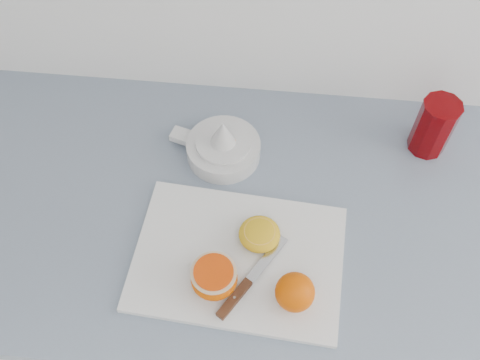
% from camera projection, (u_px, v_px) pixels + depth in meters
% --- Properties ---
extents(counter, '(2.50, 0.64, 0.89)m').
position_uv_depth(counter, '(299.00, 299.00, 1.37)').
color(counter, silver).
rests_on(counter, ground).
extents(cutting_board, '(0.38, 0.28, 0.01)m').
position_uv_depth(cutting_board, '(238.00, 258.00, 0.94)').
color(cutting_board, white).
rests_on(cutting_board, counter).
extents(whole_orange, '(0.07, 0.07, 0.07)m').
position_uv_depth(whole_orange, '(295.00, 292.00, 0.87)').
color(whole_orange, orange).
rests_on(whole_orange, cutting_board).
extents(half_orange, '(0.08, 0.08, 0.05)m').
position_uv_depth(half_orange, '(214.00, 278.00, 0.89)').
color(half_orange, orange).
rests_on(half_orange, cutting_board).
extents(squeezed_shell, '(0.07, 0.07, 0.03)m').
position_uv_depth(squeezed_shell, '(259.00, 234.00, 0.95)').
color(squeezed_shell, gold).
rests_on(squeezed_shell, cutting_board).
extents(paring_knife, '(0.11, 0.17, 0.01)m').
position_uv_depth(paring_knife, '(240.00, 291.00, 0.90)').
color(paring_knife, '#4E2D16').
rests_on(paring_knife, cutting_board).
extents(citrus_juicer, '(0.19, 0.15, 0.10)m').
position_uv_depth(citrus_juicer, '(223.00, 146.00, 1.06)').
color(citrus_juicer, white).
rests_on(citrus_juicer, counter).
extents(red_tumbler, '(0.08, 0.08, 0.12)m').
position_uv_depth(red_tumbler, '(433.00, 128.00, 1.04)').
color(red_tumbler, '#640003').
rests_on(red_tumbler, counter).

